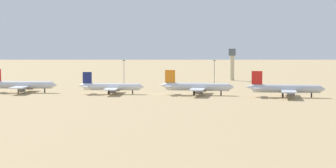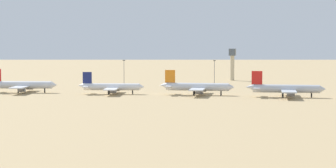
{
  "view_description": "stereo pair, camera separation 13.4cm",
  "coord_description": "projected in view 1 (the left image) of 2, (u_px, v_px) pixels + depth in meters",
  "views": [
    {
      "loc": [
        84.52,
        -337.61,
        30.71
      ],
      "look_at": [
        7.84,
        -1.77,
        6.0
      ],
      "focal_mm": 63.57,
      "sensor_mm": 36.0,
      "label": 1
    },
    {
      "loc": [
        84.65,
        -337.58,
        30.71
      ],
      "look_at": [
        7.84,
        -1.77,
        6.0
      ],
      "focal_mm": 63.57,
      "sensor_mm": 36.0,
      "label": 2
    }
  ],
  "objects": [
    {
      "name": "parked_jet_orange_3",
      "position": [
        196.0,
        87.0,
        340.66
      ],
      "size": [
        43.28,
        36.42,
        14.3
      ],
      "rotation": [
        0.0,
        0.0,
        0.06
      ],
      "color": "silver",
      "rests_on": "ground"
    },
    {
      "name": "parked_jet_navy_2",
      "position": [
        111.0,
        87.0,
        346.63
      ],
      "size": [
        38.97,
        33.24,
        12.91
      ],
      "rotation": [
        0.0,
        0.0,
        0.18
      ],
      "color": "white",
      "rests_on": "ground"
    },
    {
      "name": "ground",
      "position": [
        156.0,
        94.0,
        349.25
      ],
      "size": [
        4000.0,
        4000.0,
        0.0
      ],
      "primitive_type": "plane",
      "color": "tan"
    },
    {
      "name": "ridge_far_west",
      "position": [
        36.0,
        29.0,
        1447.68
      ],
      "size": [
        285.68,
        265.9,
        123.67
      ],
      "primitive_type": "pyramid",
      "rotation": [
        0.0,
        0.0,
        -0.09
      ],
      "color": "gray",
      "rests_on": "ground"
    },
    {
      "name": "light_pole_west",
      "position": [
        214.0,
        70.0,
        429.08
      ],
      "size": [
        1.8,
        0.5,
        17.22
      ],
      "color": "#59595E",
      "rests_on": "ground"
    },
    {
      "name": "parked_jet_red_4",
      "position": [
        285.0,
        89.0,
        326.78
      ],
      "size": [
        43.55,
        36.7,
        14.38
      ],
      "rotation": [
        0.0,
        0.0,
        0.07
      ],
      "color": "silver",
      "rests_on": "ground"
    },
    {
      "name": "ridge_west",
      "position": [
        198.0,
        28.0,
        1475.16
      ],
      "size": [
        387.34,
        297.66,
        126.2
      ],
      "primitive_type": "pyramid",
      "rotation": [
        0.0,
        0.0,
        -0.17
      ],
      "color": "slate",
      "rests_on": "ground"
    },
    {
      "name": "light_pole_mid",
      "position": [
        124.0,
        70.0,
        435.31
      ],
      "size": [
        1.8,
        0.5,
        17.2
      ],
      "color": "#59595E",
      "rests_on": "ground"
    },
    {
      "name": "control_tower",
      "position": [
        232.0,
        61.0,
        468.4
      ],
      "size": [
        5.2,
        5.2,
        25.06
      ],
      "color": "#C6B793",
      "rests_on": "ground"
    },
    {
      "name": "parked_jet_red_1",
      "position": [
        21.0,
        85.0,
        356.06
      ],
      "size": [
        42.93,
        36.63,
        14.23
      ],
      "rotation": [
        0.0,
        0.0,
        0.18
      ],
      "color": "silver",
      "rests_on": "ground"
    }
  ]
}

